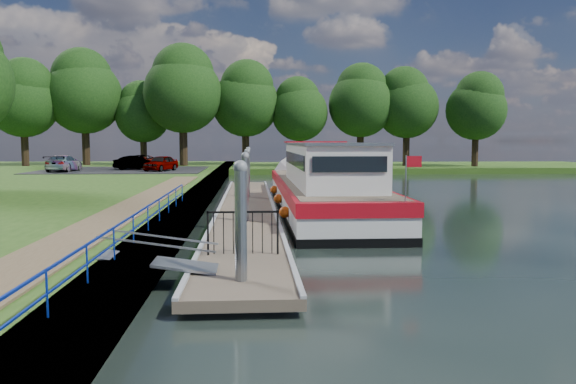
{
  "coord_description": "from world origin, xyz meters",
  "views": [
    {
      "loc": [
        0.23,
        -12.2,
        3.34
      ],
      "look_at": [
        1.62,
        9.12,
        1.4
      ],
      "focal_mm": 35.0,
      "sensor_mm": 36.0,
      "label": 1
    }
  ],
  "objects": [
    {
      "name": "pontoon",
      "position": [
        0.0,
        13.0,
        0.18
      ],
      "size": [
        2.5,
        30.0,
        0.56
      ],
      "color": "brown",
      "rests_on": "ground"
    },
    {
      "name": "horizon_trees",
      "position": [
        -1.61,
        48.68,
        7.95
      ],
      "size": [
        54.38,
        10.03,
        12.87
      ],
      "color": "#332316",
      "rests_on": "ground"
    },
    {
      "name": "carpark",
      "position": [
        -11.0,
        38.0,
        0.81
      ],
      "size": [
        14.0,
        12.0,
        0.06
      ],
      "primitive_type": "cube",
      "color": "black",
      "rests_on": "riverbank"
    },
    {
      "name": "gate_panel",
      "position": [
        -0.0,
        2.2,
        1.15
      ],
      "size": [
        1.85,
        0.05,
        1.15
      ],
      "color": "black",
      "rests_on": "ground"
    },
    {
      "name": "car_c",
      "position": [
        -15.38,
        35.57,
        1.51
      ],
      "size": [
        2.02,
        4.68,
        1.34
      ],
      "primitive_type": "imported",
      "rotation": [
        0.0,
        0.0,
        3.11
      ],
      "color": "#999999",
      "rests_on": "carpark"
    },
    {
      "name": "barge",
      "position": [
        3.6,
        15.33,
        1.09
      ],
      "size": [
        4.36,
        21.15,
        4.78
      ],
      "color": "black",
      "rests_on": "ground"
    },
    {
      "name": "mooring_piles",
      "position": [
        0.0,
        13.0,
        1.28
      ],
      "size": [
        0.3,
        27.3,
        3.55
      ],
      "color": "gray",
      "rests_on": "ground"
    },
    {
      "name": "car_d",
      "position": [
        -10.1,
        40.12,
        1.45
      ],
      "size": [
        3.57,
        4.86,
        1.23
      ],
      "primitive_type": "imported",
      "rotation": [
        0.0,
        0.0,
        -0.39
      ],
      "color": "#999999",
      "rests_on": "carpark"
    },
    {
      "name": "footpath",
      "position": [
        -4.4,
        8.0,
        0.8
      ],
      "size": [
        1.6,
        40.0,
        0.05
      ],
      "primitive_type": "cube",
      "color": "brown",
      "rests_on": "riverbank"
    },
    {
      "name": "car_b",
      "position": [
        -9.84,
        37.49,
        1.45
      ],
      "size": [
        3.79,
        1.44,
        1.23
      ],
      "primitive_type": "imported",
      "rotation": [
        0.0,
        0.0,
        1.61
      ],
      "color": "#999999",
      "rests_on": "carpark"
    },
    {
      "name": "car_a",
      "position": [
        -7.41,
        35.7,
        1.49
      ],
      "size": [
        2.8,
        4.16,
        1.31
      ],
      "primitive_type": "imported",
      "rotation": [
        0.0,
        0.0,
        -0.36
      ],
      "color": "#999999",
      "rests_on": "carpark"
    },
    {
      "name": "blue_fence",
      "position": [
        -2.75,
        3.0,
        1.31
      ],
      "size": [
        0.04,
        18.04,
        0.72
      ],
      "color": "#0C2DBF",
      "rests_on": "riverbank"
    },
    {
      "name": "bank_edge",
      "position": [
        -2.55,
        15.0,
        0.39
      ],
      "size": [
        1.1,
        90.0,
        0.78
      ],
      "primitive_type": "cube",
      "color": "#473D2D",
      "rests_on": "ground"
    },
    {
      "name": "far_bank",
      "position": [
        12.0,
        52.0,
        0.3
      ],
      "size": [
        60.0,
        18.0,
        0.6
      ],
      "primitive_type": "cube",
      "color": "#2A4D16",
      "rests_on": "ground"
    },
    {
      "name": "gangway",
      "position": [
        -1.85,
        0.5,
        0.63
      ],
      "size": [
        2.58,
        1.0,
        0.92
      ],
      "color": "#A5A8AD",
      "rests_on": "ground"
    },
    {
      "name": "ground",
      "position": [
        0.0,
        0.0,
        0.0
      ],
      "size": [
        160.0,
        160.0,
        0.0
      ],
      "primitive_type": "plane",
      "color": "black",
      "rests_on": "ground"
    }
  ]
}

